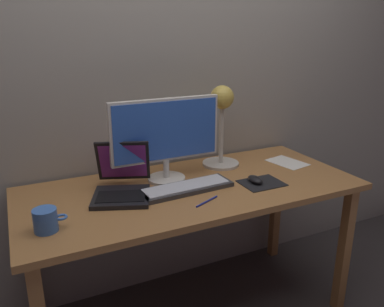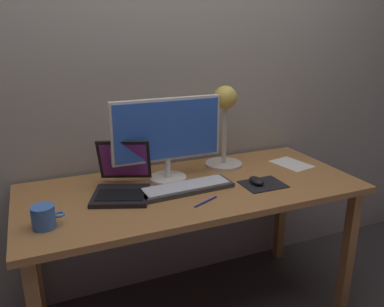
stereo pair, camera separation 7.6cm
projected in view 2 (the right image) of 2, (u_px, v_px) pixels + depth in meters
name	position (u px, v px, depth m)	size (l,w,h in m)	color
back_wall	(163.00, 59.00, 2.02)	(4.80, 0.06, 2.60)	#9E998E
desk	(193.00, 201.00, 1.87)	(1.60, 0.70, 0.74)	#A8703D
monitor	(167.00, 134.00, 1.85)	(0.54, 0.18, 0.41)	silver
keyboard_main	(186.00, 188.00, 1.80)	(0.45, 0.16, 0.03)	#38383A
laptop	(123.00, 178.00, 1.77)	(0.34, 0.38, 0.23)	black
desk_lamp	(225.00, 115.00, 2.03)	(0.20, 0.20, 0.43)	beige
mousepad	(263.00, 184.00, 1.86)	(0.20, 0.16, 0.00)	black
mouse	(256.00, 181.00, 1.86)	(0.06, 0.10, 0.03)	black
coffee_mug	(44.00, 217.00, 1.45)	(0.12, 0.09, 0.09)	#3F72CC
paper_sheet_near_mouse	(291.00, 164.00, 2.14)	(0.15, 0.21, 0.00)	white
pen	(206.00, 202.00, 1.67)	(0.01, 0.01, 0.14)	#2633A5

